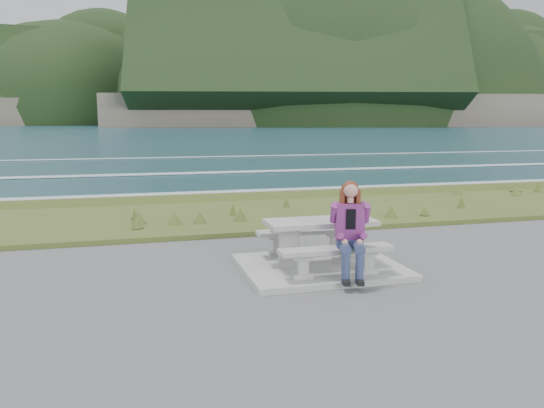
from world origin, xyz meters
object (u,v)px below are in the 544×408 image
(picnic_table, at_px, (321,230))
(seated_woman, at_px, (351,243))
(bench_landward, at_px, (336,254))
(bench_seaward, at_px, (307,235))

(picnic_table, xyz_separation_m, seated_woman, (0.17, -0.83, -0.04))
(picnic_table, height_order, seated_woman, seated_woman)
(picnic_table, bearing_deg, seated_woman, -78.23)
(bench_landward, xyz_separation_m, seated_woman, (0.17, -0.13, 0.19))
(bench_landward, height_order, seated_woman, seated_woman)
(bench_landward, relative_size, seated_woman, 1.23)
(bench_seaward, bearing_deg, bench_landward, -90.00)
(picnic_table, distance_m, bench_landward, 0.74)
(bench_landward, height_order, bench_seaward, same)
(bench_landward, bearing_deg, bench_seaward, 90.00)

